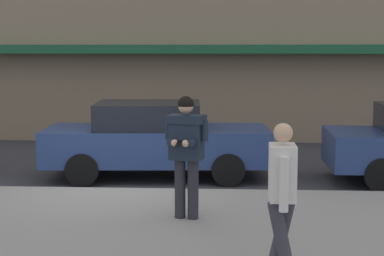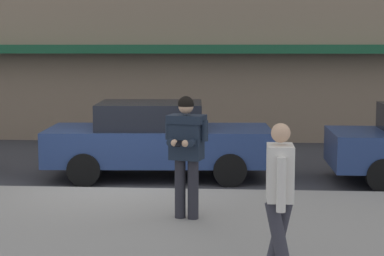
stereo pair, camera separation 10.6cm
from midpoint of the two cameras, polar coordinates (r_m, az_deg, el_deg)
The scene contains 6 objects.
ground_plane at distance 11.87m, azimuth -6.48°, elevation -5.73°, with size 80.00×80.00×0.00m, color #333338.
sidewalk at distance 8.97m, azimuth -3.46°, elevation -9.47°, with size 32.00×5.30×0.14m, color gray.
curb_paint_line at distance 11.78m, azimuth -1.62°, elevation -5.77°, with size 28.00×0.12×0.01m, color silver.
parked_sedan_mid at distance 13.04m, azimuth -2.86°, elevation -0.99°, with size 4.60×2.14×1.54m.
man_texting_on_phone at distance 9.29m, azimuth -0.18°, elevation -1.41°, with size 0.63×0.64×1.81m.
pedestrian_in_light_coat at distance 7.02m, azimuth 8.24°, elevation -5.49°, with size 0.33×0.60×1.70m.
Camera 2 is at (2.19, -11.37, 2.63)m, focal length 60.00 mm.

